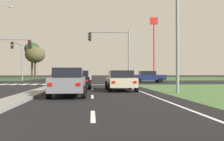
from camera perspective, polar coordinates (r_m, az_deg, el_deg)
ground_plane at (r=33.85m, az=-10.65°, el=-2.74°), size 200.00×200.00×0.00m
grass_verge_far_right at (r=62.20m, az=15.98°, el=-1.74°), size 35.00×35.00×0.01m
median_island_near at (r=15.10m, az=-18.08°, el=-5.17°), size 1.20×22.00×0.14m
median_island_far at (r=58.77m, az=-8.16°, el=-1.76°), size 1.20×36.00×0.14m
lane_dash_near at (r=7.43m, az=-4.46°, el=-10.51°), size 0.14×2.00×0.01m
lane_dash_second at (r=13.38m, az=-4.61°, el=-6.07°), size 0.14×2.00×0.01m
lane_dash_third at (r=19.36m, az=-4.66°, el=-4.37°), size 0.14×2.00×0.01m
edge_line_right at (r=16.07m, az=7.45°, el=-5.15°), size 0.14×24.00×0.01m
stop_bar_near at (r=26.69m, az=-4.05°, el=-3.33°), size 6.40×0.50×0.01m
crosswalk_bar_near at (r=30.14m, az=-23.90°, el=-2.96°), size 0.70×2.80×0.01m
crosswalk_bar_second at (r=29.78m, az=-21.81°, el=-3.00°), size 0.70×2.80×0.01m
crosswalk_bar_third at (r=29.47m, az=-19.67°, el=-3.04°), size 0.70×2.80×0.01m
crosswalk_bar_fourth at (r=29.19m, az=-17.48°, el=-3.07°), size 0.70×2.80×0.01m
crosswalk_bar_fifth at (r=28.96m, az=-15.26°, el=-3.09°), size 0.70×2.80×0.01m
crosswalk_bar_sixth at (r=28.78m, az=-13.01°, el=-3.11°), size 0.70×2.80×0.01m
crosswalk_bar_seventh at (r=28.63m, az=-10.72°, el=-3.13°), size 0.70×2.80×0.01m
car_beige_near at (r=17.91m, az=2.00°, el=-2.28°), size 2.06×4.33×1.47m
car_navy_second at (r=33.62m, az=8.38°, el=-1.40°), size 4.54×2.06×1.56m
car_black_third at (r=20.60m, az=-7.66°, el=-2.04°), size 1.99×4.30×1.48m
car_blue_fourth at (r=56.84m, az=-10.46°, el=-1.10°), size 1.98×4.54×1.48m
car_red_fifth at (r=42.98m, az=-12.38°, el=-1.18°), size 2.03×4.57×1.61m
car_silver_sixth at (r=35.63m, az=-8.56°, el=-1.39°), size 4.58×2.10×1.51m
car_grey_eighth at (r=13.91m, az=-10.01°, el=-2.58°), size 1.95×4.54×1.56m
traffic_signal_near_right at (r=27.32m, az=0.57°, el=5.45°), size 4.65×0.32×6.07m
traffic_signal_near_left at (r=28.69m, az=-23.69°, el=4.03°), size 4.73×0.32×5.14m
traffic_signal_far_left at (r=39.99m, az=-20.86°, el=3.53°), size 0.32×5.42×5.94m
street_lamp_near at (r=16.69m, az=15.57°, el=12.26°), size 1.95×1.25×8.92m
pedestrian_at_median at (r=45.06m, az=-8.97°, el=-0.55°), size 0.34×0.34×1.89m
fastfood_pole_sign at (r=57.74m, az=9.71°, el=8.17°), size 1.80×0.40×14.08m
treeline_third at (r=61.91m, az=-18.08°, el=4.69°), size 3.61×3.61×8.59m
treeline_fourth at (r=59.88m, az=-17.44°, el=3.55°), size 4.60×4.60×7.56m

